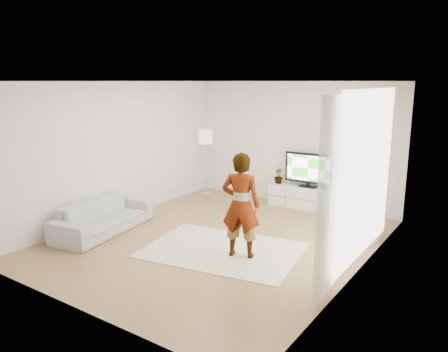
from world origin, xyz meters
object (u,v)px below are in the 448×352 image
Objects in this scene: rug at (222,250)px; floor_lamp at (205,139)px; television at (309,169)px; player at (241,205)px; sofa at (104,216)px; media_console at (307,198)px.

floor_lamp is at bearing 130.86° from rug.
player is (0.25, -3.21, -0.03)m from television.
rug is at bearing -88.46° from sofa.
television is 3.22m from player.
media_console is 3.26m from player.
television reaches higher than rug.
player reaches higher than television.
television is 0.52× the size of sofa.
television is at bearing 5.65° from floor_lamp.
media_console is 0.67× the size of rug.
television is 4.49m from sofa.
player reaches higher than floor_lamp.
player is at bearing -85.59° from media_console.
media_console reaches higher than rug.
rug is (-0.14, -3.17, -0.89)m from television.
floor_lamp is at bearing -7.80° from sofa.
media_console is 4.43m from sofa.
sofa is (-2.40, -0.48, 0.30)m from rug.
player is (0.25, -3.19, 0.63)m from media_console.
player is (0.39, -0.04, 0.86)m from rug.
media_console is at bearing -44.79° from sofa.
rug is 1.56× the size of floor_lamp.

